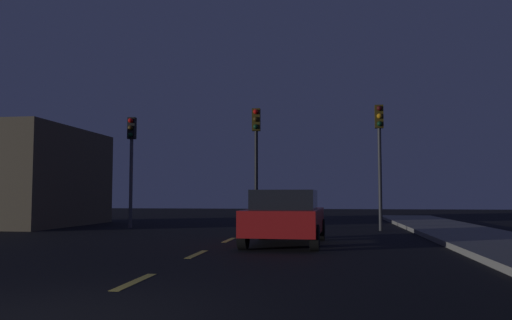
% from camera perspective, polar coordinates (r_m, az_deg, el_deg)
% --- Properties ---
extents(ground_plane, '(80.00, 80.00, 0.00)m').
position_cam_1_polar(ground_plane, '(12.60, -5.88, -10.07)').
color(ground_plane, black).
extents(lane_stripe_second, '(0.16, 1.60, 0.01)m').
position_cam_1_polar(lane_stripe_second, '(8.43, -13.32, -13.00)').
color(lane_stripe_second, '#EACC4C').
rests_on(lane_stripe_second, ground_plane).
extents(lane_stripe_third, '(0.16, 1.60, 0.01)m').
position_cam_1_polar(lane_stripe_third, '(12.02, -6.58, -10.34)').
color(lane_stripe_third, '#EACC4C').
rests_on(lane_stripe_third, ground_plane).
extents(lane_stripe_fourth, '(0.16, 1.60, 0.01)m').
position_cam_1_polar(lane_stripe_fourth, '(15.71, -3.02, -8.86)').
color(lane_stripe_fourth, '#EACC4C').
rests_on(lane_stripe_fourth, ground_plane).
extents(lane_stripe_fifth, '(0.16, 1.60, 0.01)m').
position_cam_1_polar(lane_stripe_fifth, '(19.44, -0.83, -7.92)').
color(lane_stripe_fifth, '#EACC4C').
rests_on(lane_stripe_fifth, ground_plane).
extents(lane_stripe_sixth, '(0.16, 1.60, 0.01)m').
position_cam_1_polar(lane_stripe_sixth, '(23.19, 0.64, -7.28)').
color(lane_stripe_sixth, '#EACC4C').
rests_on(lane_stripe_sixth, ground_plane).
extents(lane_stripe_seventh, '(0.16, 1.60, 0.01)m').
position_cam_1_polar(lane_stripe_seventh, '(26.96, 1.70, -6.82)').
color(lane_stripe_seventh, '#EACC4C').
rests_on(lane_stripe_seventh, ground_plane).
extents(traffic_signal_left, '(0.32, 0.38, 4.58)m').
position_cam_1_polar(traffic_signal_left, '(21.84, -13.68, 1.10)').
color(traffic_signal_left, '#4C4C51').
rests_on(traffic_signal_left, ground_plane).
extents(traffic_signal_center, '(0.32, 0.38, 4.83)m').
position_cam_1_polar(traffic_signal_center, '(20.50, 0.02, 1.76)').
color(traffic_signal_center, black).
rests_on(traffic_signal_center, ground_plane).
extents(traffic_signal_right, '(0.32, 0.38, 4.85)m').
position_cam_1_polar(traffic_signal_right, '(20.39, 13.55, 1.94)').
color(traffic_signal_right, '#2D2D30').
rests_on(traffic_signal_right, ground_plane).
extents(car_stopped_ahead, '(2.12, 4.15, 1.49)m').
position_cam_1_polar(car_stopped_ahead, '(14.20, 3.29, -6.30)').
color(car_stopped_ahead, '#B21919').
rests_on(car_stopped_ahead, ground_plane).
extents(storefront_left, '(5.67, 7.17, 4.34)m').
position_cam_1_polar(storefront_left, '(25.53, -24.76, -1.75)').
color(storefront_left, brown).
rests_on(storefront_left, ground_plane).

